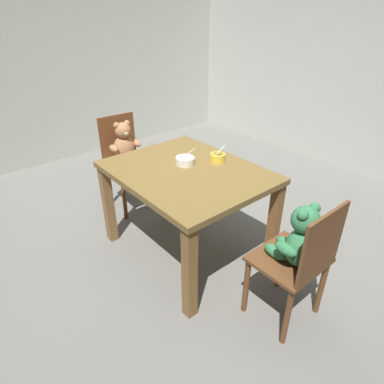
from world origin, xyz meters
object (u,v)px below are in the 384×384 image
Objects in this scene: teddy_chair_near_right at (299,247)px; porridge_bowl_white_center at (185,161)px; teddy_chair_near_left at (126,153)px; porridge_bowl_yellow_far_center at (218,158)px; dining_table at (187,183)px.

porridge_bowl_white_center is (-1.02, -0.01, 0.20)m from teddy_chair_near_right.
teddy_chair_near_left is 1.03m from porridge_bowl_yellow_far_center.
dining_table is at bearing -98.35° from porridge_bowl_yellow_far_center.
porridge_bowl_yellow_far_center is (-0.90, 0.21, 0.20)m from teddy_chair_near_right.
dining_table is at bearing 1.67° from teddy_chair_near_left.
teddy_chair_near_left reaches higher than porridge_bowl_white_center.
teddy_chair_near_right is 6.97× the size of porridge_bowl_yellow_far_center.
porridge_bowl_yellow_far_center is 0.25m from porridge_bowl_white_center.
teddy_chair_near_left reaches higher than dining_table.
dining_table is 8.01× the size of porridge_bowl_white_center.
dining_table is 0.94m from teddy_chair_near_left.
porridge_bowl_white_center is at bearing -119.51° from porridge_bowl_yellow_far_center.
teddy_chair_near_right is 5.97× the size of porridge_bowl_white_center.
porridge_bowl_white_center reaches higher than dining_table.
teddy_chair_near_right is at bearing 3.88° from dining_table.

